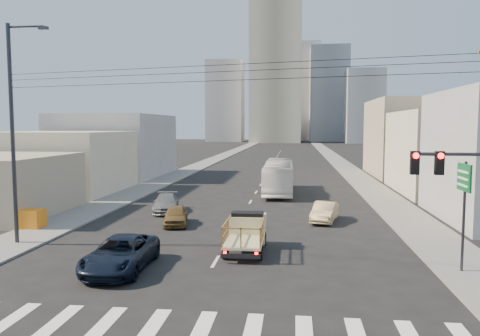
% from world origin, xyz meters
% --- Properties ---
extents(ground, '(420.00, 420.00, 0.00)m').
position_xyz_m(ground, '(0.00, 0.00, 0.00)').
color(ground, black).
rests_on(ground, ground).
extents(sidewalk_left, '(3.50, 180.00, 0.12)m').
position_xyz_m(sidewalk_left, '(-11.75, 70.00, 0.06)').
color(sidewalk_left, slate).
rests_on(sidewalk_left, ground).
extents(sidewalk_right, '(3.50, 180.00, 0.12)m').
position_xyz_m(sidewalk_right, '(11.75, 70.00, 0.06)').
color(sidewalk_right, slate).
rests_on(sidewalk_right, ground).
extents(crosswalk, '(18.59, 3.80, 0.01)m').
position_xyz_m(crosswalk, '(0.02, -6.00, 0.01)').
color(crosswalk, silver).
rests_on(crosswalk, ground).
extents(lane_dashes, '(0.15, 104.00, 0.01)m').
position_xyz_m(lane_dashes, '(0.00, 53.00, 0.01)').
color(lane_dashes, silver).
rests_on(lane_dashes, ground).
extents(flatbed_pickup, '(1.95, 4.41, 1.90)m').
position_xyz_m(flatbed_pickup, '(1.26, 4.13, 1.09)').
color(flatbed_pickup, beige).
rests_on(flatbed_pickup, ground).
extents(navy_pickup, '(2.61, 5.42, 1.49)m').
position_xyz_m(navy_pickup, '(-4.07, 0.21, 0.74)').
color(navy_pickup, black).
rests_on(navy_pickup, ground).
extents(city_bus, '(2.84, 11.58, 3.22)m').
position_xyz_m(city_bus, '(2.21, 25.76, 1.61)').
color(city_bus, silver).
rests_on(city_bus, ground).
extents(sedan_brown, '(2.22, 3.96, 1.27)m').
position_xyz_m(sedan_brown, '(-4.04, 10.03, 0.64)').
color(sedan_brown, brown).
rests_on(sedan_brown, ground).
extents(sedan_tan, '(2.23, 4.23, 1.33)m').
position_xyz_m(sedan_tan, '(5.84, 12.32, 0.66)').
color(sedan_tan, tan).
rests_on(sedan_tan, ground).
extents(sedan_grey, '(2.80, 4.86, 1.33)m').
position_xyz_m(sedan_grey, '(-5.96, 14.56, 0.66)').
color(sedan_grey, slate).
rests_on(sedan_grey, ground).
extents(traffic_signal, '(3.23, 0.35, 6.00)m').
position_xyz_m(traffic_signal, '(9.77, -3.51, 4.08)').
color(traffic_signal, '#2D2D33').
rests_on(traffic_signal, ground).
extents(green_sign, '(0.18, 1.60, 5.00)m').
position_xyz_m(green_sign, '(11.16, 1.50, 3.74)').
color(green_sign, '#2D2D33').
rests_on(green_sign, ground).
extents(streetlamp_left, '(2.36, 0.25, 12.00)m').
position_xyz_m(streetlamp_left, '(-11.39, 4.00, 6.44)').
color(streetlamp_left, '#2D2D33').
rests_on(streetlamp_left, ground).
extents(overhead_wires, '(23.01, 5.02, 0.72)m').
position_xyz_m(overhead_wires, '(0.00, 1.50, 8.97)').
color(overhead_wires, black).
rests_on(overhead_wires, ground).
extents(crate_stack, '(1.80, 1.20, 1.14)m').
position_xyz_m(crate_stack, '(-13.00, 7.67, 0.69)').
color(crate_stack, orange).
rests_on(crate_stack, sidewalk_left).
extents(bldg_right_mid, '(11.00, 14.00, 8.00)m').
position_xyz_m(bldg_right_mid, '(19.50, 28.00, 4.00)').
color(bldg_right_mid, beige).
rests_on(bldg_right_mid, ground).
extents(bldg_right_far, '(12.00, 16.00, 10.00)m').
position_xyz_m(bldg_right_far, '(20.00, 44.00, 5.00)').
color(bldg_right_far, tan).
rests_on(bldg_right_far, ground).
extents(bldg_left_mid, '(11.00, 12.00, 6.00)m').
position_xyz_m(bldg_left_mid, '(-19.00, 24.00, 3.00)').
color(bldg_left_mid, beige).
rests_on(bldg_left_mid, ground).
extents(bldg_left_far, '(12.00, 16.00, 8.00)m').
position_xyz_m(bldg_left_far, '(-19.50, 39.00, 4.00)').
color(bldg_left_far, gray).
rests_on(bldg_left_far, ground).
extents(high_rise_tower, '(20.00, 20.00, 60.00)m').
position_xyz_m(high_rise_tower, '(-4.00, 170.00, 30.00)').
color(high_rise_tower, gray).
rests_on(high_rise_tower, ground).
extents(midrise_ne, '(16.00, 16.00, 40.00)m').
position_xyz_m(midrise_ne, '(18.00, 185.00, 20.00)').
color(midrise_ne, '#919398').
rests_on(midrise_ne, ground).
extents(midrise_nw, '(15.00, 15.00, 34.00)m').
position_xyz_m(midrise_nw, '(-26.00, 180.00, 17.00)').
color(midrise_nw, '#919398').
rests_on(midrise_nw, ground).
extents(midrise_back, '(18.00, 18.00, 44.00)m').
position_xyz_m(midrise_back, '(6.00, 200.00, 22.00)').
color(midrise_back, gray).
rests_on(midrise_back, ground).
extents(midrise_east, '(14.00, 14.00, 28.00)m').
position_xyz_m(midrise_east, '(30.00, 165.00, 14.00)').
color(midrise_east, '#919398').
rests_on(midrise_east, ground).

